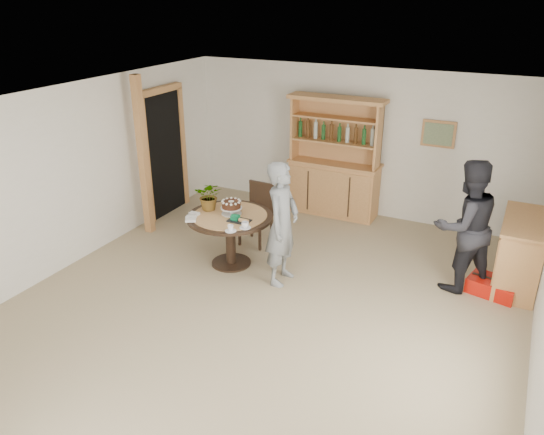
{
  "coord_description": "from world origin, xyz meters",
  "views": [
    {
      "loc": [
        2.57,
        -4.96,
        3.64
      ],
      "look_at": [
        -0.08,
        0.4,
        1.05
      ],
      "focal_mm": 35.0,
      "sensor_mm": 36.0,
      "label": 1
    }
  ],
  "objects_px": {
    "sideboard": "(520,253)",
    "red_suitcase": "(493,287)",
    "dining_chair": "(258,210)",
    "adult_person": "(465,226)",
    "dining_table": "(230,225)",
    "teen_boy": "(282,224)",
    "hutch": "(334,176)"
  },
  "relations": [
    {
      "from": "dining_chair",
      "to": "adult_person",
      "type": "distance_m",
      "value": 3.01
    },
    {
      "from": "sideboard",
      "to": "dining_chair",
      "type": "height_order",
      "value": "dining_chair"
    },
    {
      "from": "hutch",
      "to": "red_suitcase",
      "type": "bearing_deg",
      "value": -30.16
    },
    {
      "from": "sideboard",
      "to": "teen_boy",
      "type": "height_order",
      "value": "teen_boy"
    },
    {
      "from": "dining_table",
      "to": "teen_boy",
      "type": "distance_m",
      "value": 0.89
    },
    {
      "from": "red_suitcase",
      "to": "teen_boy",
      "type": "bearing_deg",
      "value": -147.75
    },
    {
      "from": "dining_chair",
      "to": "teen_boy",
      "type": "bearing_deg",
      "value": -44.89
    },
    {
      "from": "dining_table",
      "to": "teen_boy",
      "type": "bearing_deg",
      "value": -6.71
    },
    {
      "from": "hutch",
      "to": "sideboard",
      "type": "distance_m",
      "value": 3.29
    },
    {
      "from": "dining_chair",
      "to": "adult_person",
      "type": "bearing_deg",
      "value": 1.71
    },
    {
      "from": "sideboard",
      "to": "dining_chair",
      "type": "bearing_deg",
      "value": -174.5
    },
    {
      "from": "dining_chair",
      "to": "adult_person",
      "type": "xyz_separation_m",
      "value": [
        2.99,
        -0.06,
        0.34
      ]
    },
    {
      "from": "sideboard",
      "to": "red_suitcase",
      "type": "bearing_deg",
      "value": -121.87
    },
    {
      "from": "dining_table",
      "to": "red_suitcase",
      "type": "relative_size",
      "value": 1.78
    },
    {
      "from": "sideboard",
      "to": "teen_boy",
      "type": "bearing_deg",
      "value": -155.63
    },
    {
      "from": "sideboard",
      "to": "dining_table",
      "type": "bearing_deg",
      "value": -162.19
    },
    {
      "from": "dining_chair",
      "to": "red_suitcase",
      "type": "bearing_deg",
      "value": 2.27
    },
    {
      "from": "hutch",
      "to": "teen_boy",
      "type": "height_order",
      "value": "hutch"
    },
    {
      "from": "teen_boy",
      "to": "red_suitcase",
      "type": "relative_size",
      "value": 2.47
    },
    {
      "from": "dining_table",
      "to": "teen_boy",
      "type": "xyz_separation_m",
      "value": [
        0.85,
        -0.1,
        0.23
      ]
    },
    {
      "from": "dining_chair",
      "to": "adult_person",
      "type": "relative_size",
      "value": 0.54
    },
    {
      "from": "dining_chair",
      "to": "adult_person",
      "type": "height_order",
      "value": "adult_person"
    },
    {
      "from": "dining_table",
      "to": "red_suitcase",
      "type": "distance_m",
      "value": 3.57
    },
    {
      "from": "adult_person",
      "to": "red_suitcase",
      "type": "bearing_deg",
      "value": 143.24
    },
    {
      "from": "red_suitcase",
      "to": "dining_table",
      "type": "bearing_deg",
      "value": -153.8
    },
    {
      "from": "dining_table",
      "to": "teen_boy",
      "type": "relative_size",
      "value": 0.72
    },
    {
      "from": "hutch",
      "to": "dining_table",
      "type": "relative_size",
      "value": 1.7
    },
    {
      "from": "hutch",
      "to": "dining_chair",
      "type": "bearing_deg",
      "value": -111.86
    },
    {
      "from": "dining_table",
      "to": "adult_person",
      "type": "relative_size",
      "value": 0.68
    },
    {
      "from": "hutch",
      "to": "red_suitcase",
      "type": "distance_m",
      "value": 3.29
    },
    {
      "from": "hutch",
      "to": "red_suitcase",
      "type": "height_order",
      "value": "hutch"
    },
    {
      "from": "hutch",
      "to": "sideboard",
      "type": "xyz_separation_m",
      "value": [
        3.04,
        -1.24,
        -0.22
      ]
    }
  ]
}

